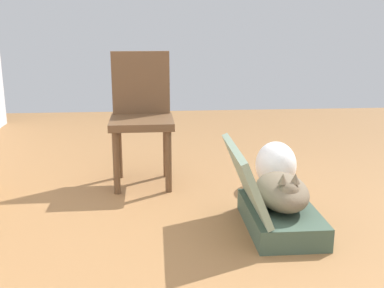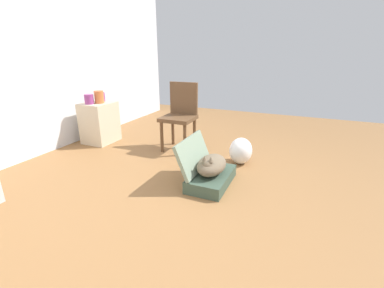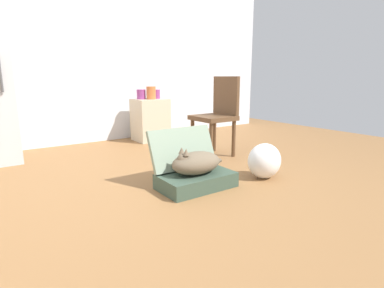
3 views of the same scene
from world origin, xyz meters
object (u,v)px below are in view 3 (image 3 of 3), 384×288
Objects in this scene: cat at (195,163)px; vase_tall at (141,94)px; vase_round at (151,93)px; side_table at (150,120)px; vase_short at (156,94)px; plastic_bag_white at (264,161)px; chair at (218,113)px; suitcase_base at (196,181)px.

vase_tall reaches higher than cat.
cat is 2.93× the size of vase_round.
side_table is 4.60× the size of vase_short.
cat is at bearing -107.63° from side_table.
vase_tall is at bearing 75.62° from cat.
chair is (0.20, 0.91, 0.34)m from plastic_bag_white.
suitcase_base is 0.68m from plastic_bag_white.
plastic_bag_white is at bearing -89.13° from vase_round.
vase_round is at bearing -36.84° from vase_tall.
vase_short is at bearing 69.75° from cat.
plastic_bag_white is at bearing -13.54° from chair.
vase_short reaches higher than plastic_bag_white.
suitcase_base is 4.54× the size of vase_tall.
vase_round is (-0.11, -0.08, 0.02)m from vase_short.
chair is at bearing -84.51° from vase_short.
side_table is at bearing -165.46° from vase_short.
vase_short is at bearing -2.19° from vase_tall.
vase_round is at bearing 90.87° from plastic_bag_white.
plastic_bag_white is 2.14m from side_table.
vase_short is (0.08, 2.17, 0.50)m from plastic_bag_white.
suitcase_base is 3.48× the size of vase_round.
suitcase_base is 1.19× the size of cat.
suitcase_base is at bearing -107.81° from vase_round.
vase_round reaches higher than vase_short.
vase_round is (0.63, 1.95, 0.62)m from suitcase_base.
vase_round is (-0.03, 2.09, 0.52)m from plastic_bag_white.
vase_short is 0.14× the size of chair.
chair is at bearing -79.24° from side_table.
cat is 0.57× the size of chair.
vase_tall is 0.15× the size of chair.
chair is at bearing -78.82° from vase_round.
side_table reaches higher than plastic_bag_white.
side_table is (0.63, 2.00, 0.08)m from cat.
suitcase_base is at bearing -49.32° from chair.
side_table is 1.27m from chair.
cat is 2.10m from side_table.
chair is (0.12, -1.26, -0.16)m from vase_short.
vase_round reaches higher than plastic_bag_white.
cat is 1.19m from chair.
plastic_bag_white is (0.67, -0.14, -0.06)m from cat.
vase_tall reaches higher than suitcase_base.
suitcase_base is 4.76× the size of vase_short.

